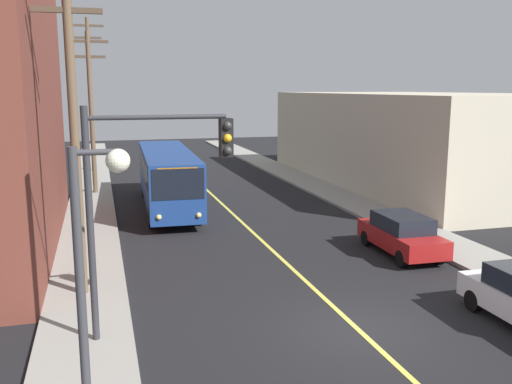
% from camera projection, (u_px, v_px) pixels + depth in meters
% --- Properties ---
extents(ground_plane, '(120.00, 120.00, 0.00)m').
position_uv_depth(ground_plane, '(357.00, 329.00, 15.43)').
color(ground_plane, black).
extents(sidewalk_left, '(2.50, 90.00, 0.15)m').
position_uv_depth(sidewalk_left, '(89.00, 248.00, 22.95)').
color(sidewalk_left, gray).
rests_on(sidewalk_left, ground).
extents(sidewalk_right, '(2.50, 90.00, 0.15)m').
position_uv_depth(sidewalk_right, '(403.00, 225.00, 26.81)').
color(sidewalk_right, gray).
rests_on(sidewalk_right, ground).
extents(lane_stripe_center, '(0.16, 60.00, 0.01)m').
position_uv_depth(lane_stripe_center, '(232.00, 213.00, 29.63)').
color(lane_stripe_center, '#D8CC4C').
rests_on(lane_stripe_center, ground).
extents(building_right_warehouse, '(12.00, 25.01, 6.22)m').
position_uv_depth(building_right_warehouse, '(415.00, 139.00, 38.67)').
color(building_right_warehouse, beige).
rests_on(building_right_warehouse, ground).
extents(city_bus, '(3.00, 12.23, 3.20)m').
position_uv_depth(city_bus, '(167.00, 176.00, 30.61)').
color(city_bus, navy).
rests_on(city_bus, ground).
extents(parked_car_red, '(1.90, 4.44, 1.62)m').
position_uv_depth(parked_car_red, '(402.00, 234.00, 22.25)').
color(parked_car_red, maroon).
rests_on(parked_car_red, ground).
extents(utility_pole_near, '(2.40, 0.28, 10.14)m').
position_uv_depth(utility_pole_near, '(73.00, 116.00, 16.75)').
color(utility_pole_near, brown).
rests_on(utility_pole_near, sidewalk_left).
extents(utility_pole_mid, '(2.40, 0.28, 9.76)m').
position_uv_depth(utility_pole_mid, '(91.00, 105.00, 33.90)').
color(utility_pole_mid, brown).
rests_on(utility_pole_mid, sidewalk_left).
extents(utility_pole_far, '(2.40, 0.28, 11.70)m').
position_uv_depth(utility_pole_far, '(91.00, 89.00, 43.30)').
color(utility_pole_far, brown).
rests_on(utility_pole_far, sidewalk_left).
extents(traffic_signal_left_corner, '(3.75, 0.48, 6.00)m').
position_uv_depth(traffic_signal_left_corner, '(151.00, 179.00, 14.13)').
color(traffic_signal_left_corner, '#2D2D33').
rests_on(traffic_signal_left_corner, sidewalk_left).
extents(street_lamp_left, '(0.98, 0.40, 5.50)m').
position_uv_depth(street_lamp_left, '(93.00, 261.00, 9.26)').
color(street_lamp_left, '#38383D').
rests_on(street_lamp_left, sidewalk_left).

